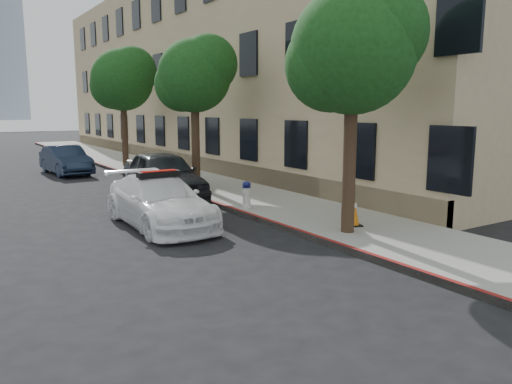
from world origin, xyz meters
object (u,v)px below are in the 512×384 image
at_px(traffic_cone, 353,211).
at_px(police_car, 159,201).
at_px(parked_car_far, 66,160).
at_px(parked_car_mid, 163,175).
at_px(fire_hydrant, 247,195).

bearing_deg(traffic_cone, police_car, 139.99).
xyz_separation_m(police_car, parked_car_far, (0.24, 11.90, 0.01)).
xyz_separation_m(parked_car_mid, traffic_cone, (2.24, -6.62, -0.29)).
xyz_separation_m(parked_car_far, traffic_cone, (3.52, -15.05, -0.14)).
distance_m(fire_hydrant, traffic_cone, 3.46).
bearing_deg(police_car, parked_car_mid, 66.86).
relative_size(parked_car_mid, parked_car_far, 1.19).
bearing_deg(parked_car_mid, police_car, -108.35).
xyz_separation_m(police_car, traffic_cone, (3.76, -3.16, -0.13)).
distance_m(police_car, parked_car_mid, 3.79).
bearing_deg(fire_hydrant, parked_car_mid, 88.89).
bearing_deg(parked_car_mid, parked_car_far, 103.97).
bearing_deg(parked_car_mid, fire_hydrant, -64.86).
height_order(police_car, traffic_cone, police_car).
relative_size(police_car, parked_car_far, 1.12).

